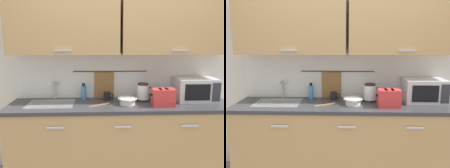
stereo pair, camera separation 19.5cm
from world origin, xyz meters
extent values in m
cube|color=tan|center=(0.00, 0.30, 0.43)|extent=(2.50, 0.60, 0.86)
cube|color=#B7B7BC|center=(-0.69, -0.01, 0.74)|extent=(0.18, 0.02, 0.02)
cube|color=#B7B7BC|center=(0.00, -0.01, 0.74)|extent=(0.18, 0.02, 0.02)
cube|color=#B7B7BC|center=(0.69, -0.01, 0.74)|extent=(0.18, 0.02, 0.02)
cube|color=#333338|center=(0.00, 0.30, 0.88)|extent=(2.53, 0.63, 0.04)
cube|color=#9EA0A5|center=(-0.80, 0.32, 0.85)|extent=(0.52, 0.38, 0.09)
cube|color=silver|center=(0.00, 0.63, 1.25)|extent=(3.70, 0.06, 2.50)
cube|color=silver|center=(0.00, 0.59, 1.18)|extent=(2.50, 0.01, 0.55)
cube|color=tan|center=(-0.63, 0.43, 1.80)|extent=(1.23, 0.33, 0.70)
cube|color=#B7B7BC|center=(-0.63, 0.26, 1.50)|extent=(0.18, 0.01, 0.02)
cube|color=tan|center=(0.63, 0.43, 1.80)|extent=(1.23, 0.33, 0.70)
cube|color=#B7B7BC|center=(0.63, 0.26, 1.50)|extent=(0.18, 0.01, 0.02)
cylinder|color=#333338|center=(-0.12, 0.58, 1.23)|extent=(0.90, 0.01, 0.01)
cube|color=olive|center=(-0.19, 0.58, 1.05)|extent=(0.24, 0.02, 0.34)
cylinder|color=#B2B5BA|center=(-0.80, 0.55, 1.01)|extent=(0.03, 0.03, 0.22)
cylinder|color=#B2B5BA|center=(-0.80, 0.47, 1.11)|extent=(0.02, 0.16, 0.02)
cube|color=#B2B5BA|center=(-0.76, 0.55, 1.10)|extent=(0.07, 0.02, 0.01)
cube|color=silver|center=(0.89, 0.41, 1.04)|extent=(0.46, 0.34, 0.27)
cube|color=black|center=(0.85, 0.24, 1.04)|extent=(0.29, 0.01, 0.18)
cube|color=#2D2D33|center=(1.07, 0.24, 1.04)|extent=(0.09, 0.01, 0.21)
cylinder|color=black|center=(0.27, 0.43, 0.91)|extent=(0.16, 0.16, 0.02)
cylinder|color=white|center=(0.27, 0.43, 1.00)|extent=(0.15, 0.15, 0.17)
cylinder|color=#262628|center=(0.27, 0.43, 1.10)|extent=(0.13, 0.13, 0.02)
torus|color=black|center=(0.36, 0.43, 1.01)|extent=(0.11, 0.02, 0.11)
cylinder|color=#3F8CD8|center=(-0.44, 0.52, 0.98)|extent=(0.06, 0.06, 0.16)
cylinder|color=black|center=(-0.44, 0.52, 1.08)|extent=(0.03, 0.03, 0.04)
cylinder|color=black|center=(-0.16, 0.47, 0.95)|extent=(0.08, 0.08, 0.09)
torus|color=black|center=(-0.11, 0.47, 0.95)|extent=(0.06, 0.01, 0.06)
cylinder|color=silver|center=(0.07, 0.25, 0.94)|extent=(0.17, 0.17, 0.07)
torus|color=silver|center=(0.07, 0.25, 0.97)|extent=(0.21, 0.21, 0.01)
cube|color=red|center=(0.45, 0.19, 1.00)|extent=(0.24, 0.17, 0.19)
cube|color=black|center=(0.42, 0.19, 1.08)|extent=(0.03, 0.12, 0.01)
cube|color=black|center=(0.49, 0.19, 1.08)|extent=(0.03, 0.12, 0.01)
cube|color=black|center=(0.32, 0.19, 1.02)|extent=(0.02, 0.02, 0.02)
cube|color=#9E7042|center=(-0.26, 0.22, 0.91)|extent=(0.20, 0.13, 0.01)
ellipsoid|color=#9E7042|center=(-0.15, 0.29, 0.91)|extent=(0.07, 0.07, 0.01)
camera|label=1|loc=(-0.21, -2.30, 1.62)|focal=38.06mm
camera|label=2|loc=(-0.02, -2.30, 1.62)|focal=38.06mm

